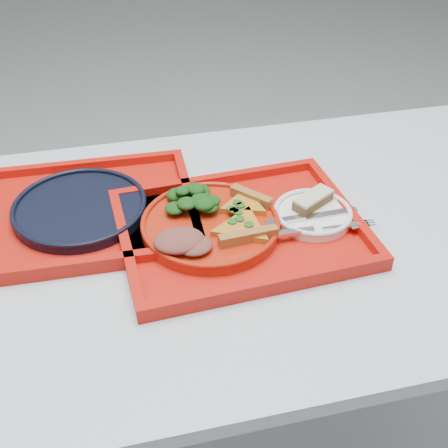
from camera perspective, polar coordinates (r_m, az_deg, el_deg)
The scene contains 13 objects.
table at distance 1.12m, azimuth -0.88°, elevation -4.05°, with size 1.60×0.80×0.75m.
tray_main at distance 1.07m, azimuth 1.63°, elevation -0.77°, with size 0.45×0.35×0.01m, color #B61209.
tray_far at distance 1.15m, azimuth -14.31°, elevation 0.91°, with size 0.45×0.35×0.01m, color #B61209.
dinner_plate at distance 1.06m, azimuth -1.38°, elevation -0.23°, with size 0.26×0.26×0.02m, color #AD1F0B.
side_plate at distance 1.10m, azimuth 8.97°, elevation 0.85°, with size 0.15×0.15×0.01m, color white.
navy_plate at distance 1.14m, azimuth -14.42°, elevation 1.47°, with size 0.26×0.26×0.02m, color black.
pizza_slice_a at distance 1.03m, azimuth 1.91°, elevation -0.20°, with size 0.12×0.11×0.02m, color gold, non-canonical shape.
pizza_slice_b at distance 1.09m, azimuth 2.04°, elevation 2.16°, with size 0.10×0.09×0.02m, color gold, non-canonical shape.
salad_heap at distance 1.08m, azimuth -3.35°, elevation 2.73°, with size 0.10×0.09×0.05m, color black.
meat_portion at distance 0.99m, azimuth -4.59°, elevation -1.68°, with size 0.09×0.07×0.03m, color brown.
dessert_bar at distance 1.11m, azimuth 9.03°, elevation 2.43°, with size 0.09×0.07×0.02m.
knife at distance 1.08m, azimuth 8.92°, elevation 0.83°, with size 0.18×0.02×0.01m, color silver.
fork at distance 1.05m, azimuth 9.88°, elevation -0.46°, with size 0.18×0.02×0.01m, color silver.
Camera 1 is at (-0.18, -0.82, 1.42)m, focal length 45.00 mm.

